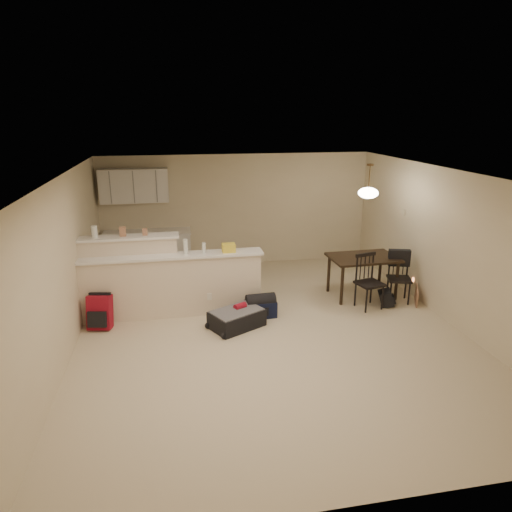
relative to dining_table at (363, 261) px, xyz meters
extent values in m
plane|color=beige|center=(-2.03, -1.13, -0.69)|extent=(7.00, 7.00, 0.00)
plane|color=white|center=(-2.03, -1.13, 1.81)|extent=(7.00, 7.00, 0.00)
cube|color=beige|center=(-2.03, 2.37, 0.56)|extent=(6.00, 0.02, 2.50)
cube|color=beige|center=(-2.03, -4.63, 0.56)|extent=(6.00, 0.02, 2.50)
cube|color=beige|center=(-5.03, -1.13, 0.56)|extent=(0.02, 7.00, 2.50)
cube|color=beige|center=(0.97, -1.13, 0.56)|extent=(0.02, 7.00, 2.50)
cube|color=beige|center=(-3.53, -0.23, -0.16)|extent=(3.00, 0.28, 1.05)
cube|color=white|center=(-3.53, -0.23, 0.38)|extent=(3.08, 0.38, 0.04)
cube|color=beige|center=(-4.23, -0.01, -0.01)|extent=(1.60, 0.24, 1.35)
cube|color=white|center=(-4.23, -0.01, 0.68)|extent=(1.68, 0.34, 0.04)
cube|color=white|center=(-4.23, 2.19, 1.21)|extent=(1.40, 0.34, 0.70)
cube|color=white|center=(-4.03, 2.06, -0.24)|extent=(1.80, 0.60, 0.90)
cube|color=beige|center=(0.96, 0.42, 0.81)|extent=(0.02, 0.12, 0.12)
cylinder|color=silver|center=(-4.75, -0.01, 0.80)|extent=(0.10, 0.10, 0.20)
cube|color=#A37254|center=(-4.30, -0.01, 0.78)|extent=(0.10, 0.07, 0.16)
cube|color=#A37254|center=(-3.95, -0.01, 0.76)|extent=(0.08, 0.06, 0.12)
cylinder|color=silver|center=(-3.29, -0.23, 0.53)|extent=(0.07, 0.07, 0.26)
cylinder|color=silver|center=(-2.99, -0.23, 0.49)|extent=(0.06, 0.06, 0.18)
cube|color=#A37254|center=(-2.57, -0.23, 0.47)|extent=(0.22, 0.18, 0.14)
cube|color=black|center=(0.00, 0.00, 0.07)|extent=(1.27, 0.86, 0.04)
cylinder|color=black|center=(-0.53, -0.35, -0.32)|extent=(0.06, 0.06, 0.74)
cylinder|color=black|center=(0.55, -0.32, -0.32)|extent=(0.06, 0.06, 0.74)
cylinder|color=black|center=(-0.55, 0.32, -0.32)|extent=(0.06, 0.06, 0.74)
cylinder|color=black|center=(0.53, 0.35, -0.32)|extent=(0.06, 0.06, 0.74)
cylinder|color=brown|center=(0.00, 0.00, 1.56)|extent=(0.02, 0.02, 0.50)
cylinder|color=brown|center=(0.00, 0.00, 1.79)|extent=(0.12, 0.12, 0.03)
ellipsoid|color=white|center=(0.00, 0.00, 1.29)|extent=(0.36, 0.36, 0.20)
cube|color=black|center=(-2.54, -0.89, -0.55)|extent=(0.98, 0.86, 0.28)
cube|color=maroon|center=(-4.72, -0.52, -0.41)|extent=(0.40, 0.29, 0.55)
cube|color=#101633|center=(-2.08, -0.58, -0.54)|extent=(0.54, 0.31, 0.28)
cube|color=black|center=(0.26, -0.52, -0.55)|extent=(0.31, 0.36, 0.27)
cube|color=#A37254|center=(0.82, -0.59, -0.52)|extent=(0.19, 0.39, 0.32)
camera|label=1|loc=(-3.47, -7.62, 2.67)|focal=32.00mm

